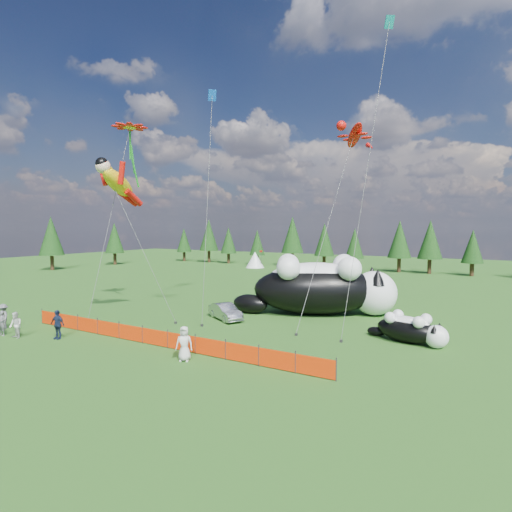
{
  "coord_description": "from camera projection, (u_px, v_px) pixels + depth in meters",
  "views": [
    {
      "loc": [
        16.57,
        -19.99,
        6.89
      ],
      "look_at": [
        2.83,
        4.0,
        4.95
      ],
      "focal_mm": 28.0,
      "sensor_mm": 36.0,
      "label": 1
    }
  ],
  "objects": [
    {
      "name": "ground",
      "position": [
        188.0,
        334.0,
        26.0
      ],
      "size": [
        160.0,
        160.0,
        0.0
      ],
      "primitive_type": "plane",
      "color": "#0F3609",
      "rests_on": "ground"
    },
    {
      "name": "safety_fence",
      "position": [
        155.0,
        337.0,
        23.37
      ],
      "size": [
        22.06,
        0.06,
        1.1
      ],
      "color": "#262626",
      "rests_on": "ground"
    },
    {
      "name": "tree_line",
      "position": [
        366.0,
        246.0,
        64.67
      ],
      "size": [
        90.0,
        4.0,
        8.0
      ],
      "primitive_type": null,
      "color": "black",
      "rests_on": "ground"
    },
    {
      "name": "festival_tents",
      "position": [
        437.0,
        268.0,
        55.07
      ],
      "size": [
        50.0,
        3.2,
        2.8
      ],
      "primitive_type": null,
      "color": "white",
      "rests_on": "ground"
    },
    {
      "name": "cat_large",
      "position": [
        323.0,
        286.0,
        31.79
      ],
      "size": [
        12.37,
        8.4,
        4.76
      ],
      "rotation": [
        0.0,
        0.0,
        0.45
      ],
      "color": "black",
      "rests_on": "ground"
    },
    {
      "name": "cat_small",
      "position": [
        410.0,
        329.0,
        23.94
      ],
      "size": [
        4.91,
        2.64,
        1.8
      ],
      "rotation": [
        0.0,
        0.0,
        -0.26
      ],
      "color": "black",
      "rests_on": "ground"
    },
    {
      "name": "car",
      "position": [
        225.0,
        312.0,
        30.06
      ],
      "size": [
        3.8,
        2.95,
        1.21
      ],
      "primitive_type": "imported",
      "rotation": [
        0.0,
        0.0,
        1.04
      ],
      "color": "#AEAEB2",
      "rests_on": "ground"
    },
    {
      "name": "spectator_a",
      "position": [
        2.0,
        323.0,
        25.52
      ],
      "size": [
        0.63,
        0.45,
        1.61
      ],
      "primitive_type": "imported",
      "rotation": [
        0.0,
        0.0,
        0.12
      ],
      "color": "#56565B",
      "rests_on": "ground"
    },
    {
      "name": "spectator_b",
      "position": [
        15.0,
        325.0,
        24.9
      ],
      "size": [
        0.85,
        0.55,
        1.66
      ],
      "primitive_type": "imported",
      "rotation": [
        0.0,
        0.0,
        -0.1
      ],
      "color": "silver",
      "rests_on": "ground"
    },
    {
      "name": "spectator_c",
      "position": [
        57.0,
        324.0,
        24.76
      ],
      "size": [
        1.13,
        0.68,
        1.82
      ],
      "primitive_type": "imported",
      "rotation": [
        0.0,
        0.0,
        0.13
      ],
      "color": "#16223E",
      "rests_on": "ground"
    },
    {
      "name": "spectator_d",
      "position": [
        3.0,
        317.0,
        27.19
      ],
      "size": [
        1.24,
        0.86,
        1.74
      ],
      "primitive_type": "imported",
      "rotation": [
        0.0,
        0.0,
        -0.27
      ],
      "color": "#56565B",
      "rests_on": "ground"
    },
    {
      "name": "spectator_e",
      "position": [
        184.0,
        344.0,
        20.67
      ],
      "size": [
        1.05,
        0.9,
        1.81
      ],
      "primitive_type": "imported",
      "rotation": [
        0.0,
        0.0,
        0.45
      ],
      "color": "silver",
      "rests_on": "ground"
    },
    {
      "name": "superhero_kite",
      "position": [
        118.0,
        183.0,
        28.73
      ],
      "size": [
        6.29,
        4.81,
        12.31
      ],
      "color": "#DFB40B",
      "rests_on": "ground"
    },
    {
      "name": "gecko_kite",
      "position": [
        355.0,
        136.0,
        33.18
      ],
      "size": [
        4.8,
        13.33,
        17.74
      ],
      "color": "red",
      "rests_on": "ground"
    },
    {
      "name": "flower_kite",
      "position": [
        130.0,
        129.0,
        31.42
      ],
      "size": [
        3.12,
        7.1,
        15.74
      ],
      "color": "red",
      "rests_on": "ground"
    },
    {
      "name": "diamond_kite_a",
      "position": [
        212.0,
        104.0,
        30.23
      ],
      "size": [
        1.9,
        3.84,
        17.83
      ],
      "color": "blue",
      "rests_on": "ground"
    },
    {
      "name": "diamond_kite_b",
      "position": [
        387.0,
        35.0,
        27.05
      ],
      "size": [
        1.77,
        6.43,
        22.04
      ],
      "color": "#0B8889",
      "rests_on": "ground"
    }
  ]
}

